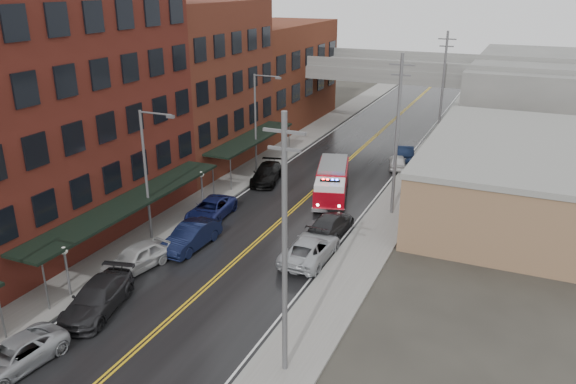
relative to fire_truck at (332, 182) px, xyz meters
The scene contains 31 objects.
road 6.67m from the fire_truck, 107.31° to the right, with size 11.00×160.00×0.02m, color black.
sidewalk_left 11.22m from the fire_truck, 146.10° to the right, with size 3.00×160.00×0.15m, color slate.
sidewalk_right 8.33m from the fire_truck, 49.15° to the right, with size 3.00×160.00×0.15m, color slate.
curb_left 9.90m from the fire_truck, 140.71° to the right, with size 0.30×160.00×0.15m, color gray.
curb_right 7.37m from the fire_truck, 59.09° to the right, with size 0.30×160.00×0.15m, color gray.
brick_building_b 21.51m from the fire_truck, 139.08° to the right, with size 9.00×20.00×18.00m, color #591F17.
brick_building_c 16.93m from the fire_truck, 164.26° to the left, with size 9.00×15.00×15.00m, color brown.
brick_building_far 26.97m from the fire_truck, 124.95° to the left, with size 9.00×20.00×12.00m, color maroon.
tan_building 14.60m from the fire_truck, 15.10° to the left, with size 14.00×22.00×5.00m, color #926A4E.
right_far_block 37.50m from the fire_truck, 64.57° to the left, with size 18.00×30.00×8.00m, color slate.
awning_1 16.29m from the fire_truck, 125.52° to the right, with size 2.60×18.00×3.09m.
awning_2 10.46m from the fire_truck, 155.50° to the left, with size 2.60×13.00×3.09m.
globe_lamp_1 21.87m from the fire_truck, 112.41° to the right, with size 0.44×0.44×3.12m.
globe_lamp_2 10.42m from the fire_truck, 143.33° to the right, with size 0.44×0.44×3.12m.
street_lamp_1 15.32m from the fire_truck, 124.80° to the right, with size 2.64×0.22×9.00m.
street_lamp_2 10.00m from the fire_truck, 155.90° to the left, with size 2.64×0.22×9.00m.
utility_pole_0 22.37m from the fire_truck, 76.05° to the right, with size 1.80×0.24×12.00m.
utility_pole_1 7.24m from the fire_truck, 12.90° to the right, with size 1.80×0.24×12.00m.
utility_pole_2 20.10m from the fire_truck, 74.35° to the left, with size 1.80×0.24×12.00m.
overpass 26.25m from the fire_truck, 94.29° to the left, with size 40.00×10.00×7.50m.
fire_truck is the anchor object (origin of this frame).
parked_car_left_2 26.72m from the fire_truck, 103.18° to the right, with size 2.25×4.88×1.36m, color #989B9F.
parked_car_left_3 21.51m from the fire_truck, 105.99° to the right, with size 2.23×5.48×1.59m, color black.
parked_car_left_4 17.52m from the fire_truck, 113.34° to the right, with size 1.90×4.72×1.61m, color #B3B3B3.
parked_car_left_5 13.39m from the fire_truck, 114.45° to the right, with size 1.75×5.00×1.65m, color black.
parked_car_left_6 10.15m from the fire_truck, 132.99° to the right, with size 2.37×5.13×1.43m, color navy.
parked_car_left_7 6.86m from the fire_truck, 166.39° to the left, with size 2.13×5.23×1.52m, color black.
parked_car_right_0 10.89m from the fire_truck, 77.63° to the right, with size 2.58×5.59×1.55m, color #A8ACB0.
parked_car_right_1 6.82m from the fire_truck, 71.02° to the right, with size 2.06×5.07×1.47m, color #232325.
parked_car_right_2 10.49m from the fire_truck, 72.94° to the left, with size 1.56×3.88×1.32m, color silver.
parked_car_right_3 13.40m from the fire_truck, 76.75° to the left, with size 1.59×4.55×1.50m, color black.
Camera 1 is at (15.76, -4.21, 16.64)m, focal length 35.00 mm.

